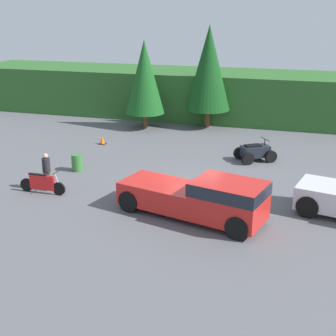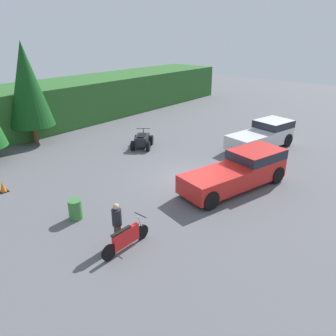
{
  "view_description": "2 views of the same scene",
  "coord_description": "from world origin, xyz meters",
  "px_view_note": "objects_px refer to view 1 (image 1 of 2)",
  "views": [
    {
      "loc": [
        4.49,
        -19.17,
        8.05
      ],
      "look_at": [
        -1.38,
        0.59,
        0.95
      ],
      "focal_mm": 50.0,
      "sensor_mm": 36.0,
      "label": 1
    },
    {
      "loc": [
        -13.45,
        -9.47,
        7.58
      ],
      "look_at": [
        -1.38,
        0.59,
        0.95
      ],
      "focal_mm": 35.0,
      "sensor_mm": 36.0,
      "label": 2
    }
  ],
  "objects_px": {
    "dirt_bike": "(42,184)",
    "quad_atv": "(255,152)",
    "steel_barrel": "(77,163)",
    "traffic_cone": "(102,140)",
    "pickup_truck_red": "(203,197)",
    "rider_person": "(47,170)"
  },
  "relations": [
    {
      "from": "dirt_bike",
      "to": "quad_atv",
      "type": "xyz_separation_m",
      "value": [
        8.72,
        7.59,
        0.02
      ]
    },
    {
      "from": "quad_atv",
      "to": "steel_barrel",
      "type": "distance_m",
      "value": 9.66
    },
    {
      "from": "traffic_cone",
      "to": "steel_barrel",
      "type": "height_order",
      "value": "steel_barrel"
    },
    {
      "from": "pickup_truck_red",
      "to": "quad_atv",
      "type": "relative_size",
      "value": 2.62
    },
    {
      "from": "traffic_cone",
      "to": "pickup_truck_red",
      "type": "bearing_deg",
      "value": -46.8
    },
    {
      "from": "pickup_truck_red",
      "to": "rider_person",
      "type": "distance_m",
      "value": 7.67
    },
    {
      "from": "pickup_truck_red",
      "to": "quad_atv",
      "type": "height_order",
      "value": "pickup_truck_red"
    },
    {
      "from": "quad_atv",
      "to": "rider_person",
      "type": "distance_m",
      "value": 11.28
    },
    {
      "from": "quad_atv",
      "to": "rider_person",
      "type": "xyz_separation_m",
      "value": [
        -8.72,
        -7.14,
        0.47
      ]
    },
    {
      "from": "dirt_bike",
      "to": "pickup_truck_red",
      "type": "bearing_deg",
      "value": -4.35
    },
    {
      "from": "traffic_cone",
      "to": "dirt_bike",
      "type": "bearing_deg",
      "value": -84.82
    },
    {
      "from": "traffic_cone",
      "to": "steel_barrel",
      "type": "xyz_separation_m",
      "value": [
        0.83,
        -4.98,
        0.19
      ]
    },
    {
      "from": "dirt_bike",
      "to": "steel_barrel",
      "type": "distance_m",
      "value": 3.26
    },
    {
      "from": "pickup_truck_red",
      "to": "quad_atv",
      "type": "bearing_deg",
      "value": 96.42
    },
    {
      "from": "dirt_bike",
      "to": "quad_atv",
      "type": "height_order",
      "value": "quad_atv"
    },
    {
      "from": "dirt_bike",
      "to": "steel_barrel",
      "type": "relative_size",
      "value": 2.59
    },
    {
      "from": "pickup_truck_red",
      "to": "rider_person",
      "type": "relative_size",
      "value": 3.57
    },
    {
      "from": "steel_barrel",
      "to": "quad_atv",
      "type": "bearing_deg",
      "value": 26.62
    },
    {
      "from": "rider_person",
      "to": "traffic_cone",
      "type": "distance_m",
      "value": 7.86
    },
    {
      "from": "quad_atv",
      "to": "traffic_cone",
      "type": "height_order",
      "value": "quad_atv"
    },
    {
      "from": "rider_person",
      "to": "traffic_cone",
      "type": "relative_size",
      "value": 3.21
    },
    {
      "from": "quad_atv",
      "to": "steel_barrel",
      "type": "bearing_deg",
      "value": 173.15
    }
  ]
}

